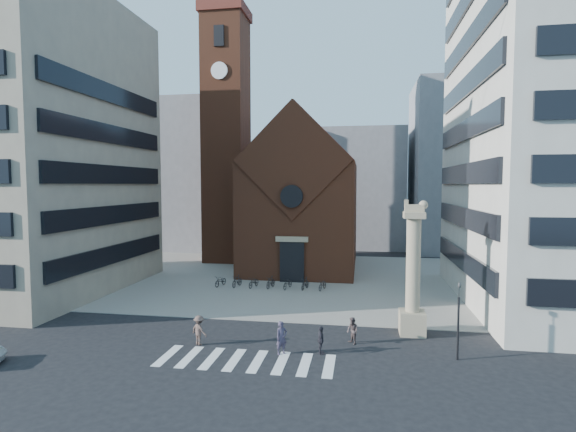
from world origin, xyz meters
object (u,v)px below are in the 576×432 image
(pedestrian_0, at_px, (282,338))
(pedestrian_1, at_px, (352,331))
(traffic_light, at_px, (458,319))
(lion_column, at_px, (413,281))
(pedestrian_2, at_px, (321,340))
(scooter_0, at_px, (221,281))

(pedestrian_0, height_order, pedestrian_1, pedestrian_0)
(traffic_light, height_order, pedestrian_0, traffic_light)
(traffic_light, bearing_deg, lion_column, 116.46)
(traffic_light, xyz_separation_m, pedestrian_2, (-7.50, -0.35, -1.49))
(traffic_light, bearing_deg, pedestrian_1, 164.85)
(traffic_light, distance_m, pedestrian_2, 7.65)
(pedestrian_0, bearing_deg, lion_column, -8.49)
(traffic_light, height_order, pedestrian_1, traffic_light)
(scooter_0, bearing_deg, pedestrian_2, -40.86)
(traffic_light, xyz_separation_m, pedestrian_0, (-9.70, -0.73, -1.34))
(pedestrian_0, bearing_deg, pedestrian_1, -9.88)
(traffic_light, xyz_separation_m, scooter_0, (-18.38, 14.99, -1.75))
(scooter_0, bearing_deg, lion_column, -20.06)
(lion_column, height_order, pedestrian_2, lion_column)
(scooter_0, bearing_deg, pedestrian_1, -32.99)
(scooter_0, bearing_deg, traffic_light, -25.42)
(pedestrian_0, height_order, pedestrian_2, pedestrian_0)
(traffic_light, distance_m, pedestrian_0, 9.82)
(traffic_light, height_order, pedestrian_2, traffic_light)
(traffic_light, bearing_deg, scooter_0, 140.80)
(traffic_light, bearing_deg, pedestrian_2, -177.35)
(pedestrian_2, bearing_deg, scooter_0, 22.81)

